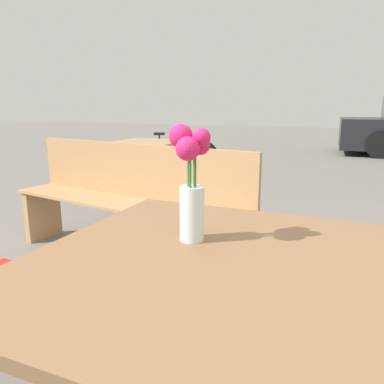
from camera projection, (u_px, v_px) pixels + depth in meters
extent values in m
cube|color=brown|center=(212.00, 264.00, 0.97)|extent=(0.95, 1.00, 0.03)
cylinder|color=brown|center=(155.00, 291.00, 1.59)|extent=(0.05, 0.05, 0.70)
cylinder|color=brown|center=(365.00, 335.00, 1.28)|extent=(0.05, 0.05, 0.70)
cylinder|color=silver|center=(192.00, 214.00, 1.08)|extent=(0.07, 0.07, 0.16)
cylinder|color=silver|center=(192.00, 224.00, 1.09)|extent=(0.06, 0.06, 0.09)
cylinder|color=#337038|center=(194.00, 191.00, 1.06)|extent=(0.01, 0.01, 0.27)
sphere|color=#D11E60|center=(201.00, 137.00, 1.02)|extent=(0.05, 0.05, 0.05)
cylinder|color=#337038|center=(195.00, 195.00, 1.08)|extent=(0.01, 0.01, 0.25)
sphere|color=#D11E60|center=(200.00, 145.00, 1.06)|extent=(0.06, 0.06, 0.06)
cylinder|color=#337038|center=(189.00, 191.00, 1.07)|extent=(0.01, 0.01, 0.27)
sphere|color=#D11E60|center=(181.00, 136.00, 1.04)|extent=(0.07, 0.07, 0.07)
cylinder|color=#337038|center=(190.00, 198.00, 1.05)|extent=(0.01, 0.01, 0.24)
sphere|color=#D11E60|center=(188.00, 149.00, 1.00)|extent=(0.07, 0.07, 0.07)
cylinder|color=red|center=(9.00, 314.00, 1.65)|extent=(0.03, 0.03, 0.44)
cylinder|color=red|center=(68.00, 333.00, 1.51)|extent=(0.03, 0.03, 0.44)
cube|color=tan|center=(122.00, 203.00, 2.68)|extent=(1.99, 0.65, 0.02)
cube|color=tan|center=(135.00, 171.00, 2.76)|extent=(1.94, 0.33, 0.40)
cube|color=tan|center=(237.00, 260.00, 2.25)|extent=(0.11, 0.33, 0.43)
cube|color=tan|center=(43.00, 214.00, 3.21)|extent=(0.11, 0.33, 0.43)
cube|color=tan|center=(146.00, 143.00, 4.16)|extent=(0.73, 0.81, 0.03)
cylinder|color=tan|center=(106.00, 178.00, 4.05)|extent=(0.05, 0.05, 0.70)
cylinder|color=tan|center=(155.00, 183.00, 3.81)|extent=(0.05, 0.05, 0.70)
cylinder|color=tan|center=(140.00, 169.00, 4.66)|extent=(0.05, 0.05, 0.70)
cylinder|color=tan|center=(184.00, 172.00, 4.43)|extent=(0.05, 0.05, 0.70)
cylinder|color=black|center=(141.00, 159.00, 5.81)|extent=(0.59, 0.26, 0.62)
cylinder|color=black|center=(199.00, 159.00, 5.76)|extent=(0.59, 0.26, 0.62)
cube|color=black|center=(170.00, 146.00, 5.74)|extent=(0.77, 0.32, 0.03)
cylinder|color=black|center=(159.00, 140.00, 5.73)|extent=(0.02, 0.02, 0.19)
cube|color=black|center=(159.00, 134.00, 5.70)|extent=(0.17, 0.11, 0.04)
cube|color=black|center=(196.00, 137.00, 5.69)|extent=(0.20, 0.42, 0.02)
cylinder|color=black|center=(372.00, 138.00, 9.73)|extent=(0.61, 0.22, 0.60)
cylinder|color=black|center=(380.00, 144.00, 8.09)|extent=(0.61, 0.22, 0.60)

